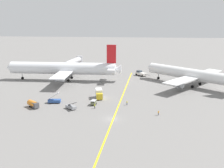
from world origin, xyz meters
TOP-DOWN VIEW (x-y plane):
  - ground_plane at (0.00, 0.00)m, footprint 600.00×600.00m
  - taxiway_stripe at (0.97, 10.00)m, footprint 7.06×119.85m
  - airliner_at_gate_left at (-28.04, 49.40)m, footprint 56.22×40.03m
  - airliner_being_pushed at (31.53, 44.50)m, footprint 40.96×36.24m
  - pushback_tug at (9.16, 63.41)m, footprint 7.59×7.52m
  - gse_belt_loader_portside at (-14.70, 7.97)m, footprint 4.57×4.12m
  - gse_stair_truck_yellow at (-22.34, 14.07)m, footprint 4.78×2.41m
  - gse_fuel_bowser_stubby at (-27.97, 8.21)m, footprint 4.98×4.56m
  - gse_baggage_cart_trailing at (-7.77, 13.16)m, footprint 1.95×2.93m
  - gse_catering_truck_tall at (-6.98, 21.38)m, footprint 3.59×6.22m
  - ground_crew_wing_walker_right at (4.06, 14.16)m, footprint 0.36×0.49m
  - ground_crew_marshaller_foreground at (-6.78, 9.35)m, footprint 0.36×0.36m
  - ground_crew_ramp_agent_by_cones at (14.48, 4.62)m, footprint 0.50×0.36m
  - jet_bridge at (-29.16, 78.43)m, footprint 6.78×22.30m

SIDE VIEW (x-z plane):
  - ground_plane at x=0.00m, z-range 0.00..0.00m
  - taxiway_stripe at x=0.97m, z-range 0.00..0.01m
  - ground_crew_ramp_agent_by_cones at x=14.48m, z-range 0.03..1.61m
  - ground_crew_wing_walker_right at x=4.06m, z-range 0.03..1.62m
  - gse_belt_loader_portside at x=-14.70m, z-range -0.68..2.33m
  - gse_baggage_cart_trailing at x=-7.77m, z-range 0.01..1.72m
  - ground_crew_marshaller_foreground at x=-6.78m, z-range 0.04..1.76m
  - gse_stair_truck_yellow at x=-22.34m, z-range -1.00..3.05m
  - pushback_tug at x=9.16m, z-range -0.22..2.64m
  - gse_fuel_bowser_stubby at x=-27.97m, z-range 0.13..2.53m
  - gse_catering_truck_tall at x=-6.98m, z-range 0.01..3.51m
  - jet_bridge at x=-29.16m, z-range 1.38..7.71m
  - airliner_being_pushed at x=31.53m, z-range -2.93..13.15m
  - airliner_at_gate_left at x=-28.04m, z-range -2.88..14.56m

